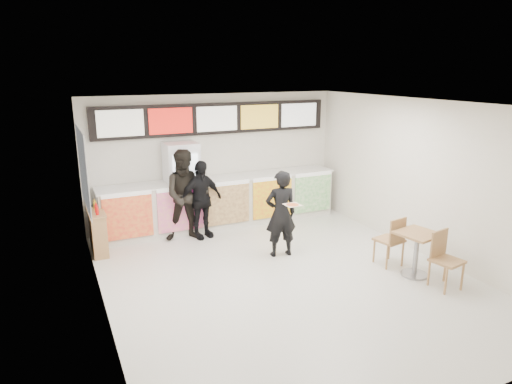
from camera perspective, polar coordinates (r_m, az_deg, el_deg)
floor at (r=8.12m, az=3.77°, el=-10.70°), size 7.00×7.00×0.00m
ceiling at (r=7.33m, az=4.18°, el=10.91°), size 7.00×7.00×0.00m
wall_back at (r=10.71m, az=-5.04°, el=4.12°), size 6.00×0.00×6.00m
wall_left at (r=6.74m, az=-19.07°, el=-3.30°), size 0.00×7.00×7.00m
wall_right at (r=9.37m, az=20.31°, el=1.63°), size 0.00×7.00×7.00m
service_counter at (r=10.56m, az=-4.17°, el=-1.20°), size 5.56×0.77×1.14m
menu_board at (r=10.49m, az=-5.00°, el=9.14°), size 5.50×0.14×0.70m
drinks_fridge at (r=10.18m, az=-9.18°, el=0.53°), size 0.70×0.67×2.00m
mirror_panel at (r=9.05m, az=-20.82°, el=2.76°), size 0.01×2.00×1.50m
customer_main at (r=8.77m, az=3.12°, el=-2.73°), size 0.67×0.49×1.70m
customer_left at (r=9.65m, az=-8.68°, el=-0.43°), size 1.09×0.94×1.95m
customer_mid at (r=9.77m, az=-6.91°, el=-0.95°), size 1.06×0.62×1.69m
pizza_slice at (r=8.30m, az=4.59°, el=-1.57°), size 0.36×0.36×0.02m
cafe_table at (r=8.47m, az=19.46°, el=-6.37°), size 0.75×1.68×0.95m
condiment_ledge at (r=9.49m, az=-19.12°, el=-4.79°), size 0.31×0.77×1.02m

